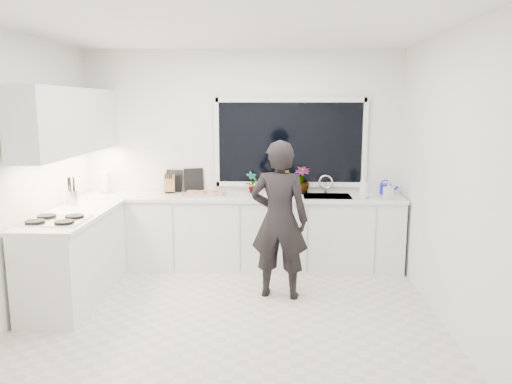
{
  "coord_description": "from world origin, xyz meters",
  "views": [
    {
      "loc": [
        0.44,
        -4.58,
        2.04
      ],
      "look_at": [
        0.22,
        0.4,
        1.15
      ],
      "focal_mm": 35.0,
      "sensor_mm": 36.0,
      "label": 1
    }
  ],
  "objects": [
    {
      "name": "faucet",
      "position": [
        1.05,
        1.65,
        1.03
      ],
      "size": [
        0.03,
        0.03,
        0.22
      ],
      "primitive_type": "cylinder",
      "color": "silver",
      "rests_on": "countertop_back"
    },
    {
      "name": "floor",
      "position": [
        0.0,
        0.0,
        -0.01
      ],
      "size": [
        4.0,
        3.5,
        0.02
      ],
      "primitive_type": "cube",
      "color": "beige",
      "rests_on": "ground"
    },
    {
      "name": "utensil_crock",
      "position": [
        -1.85,
        0.8,
        1.0
      ],
      "size": [
        0.17,
        0.17,
        0.16
      ],
      "primitive_type": "cylinder",
      "rotation": [
        0.0,
        0.0,
        0.34
      ],
      "color": "silver",
      "rests_on": "countertop_left"
    },
    {
      "name": "person",
      "position": [
        0.46,
        0.51,
        0.84
      ],
      "size": [
        0.67,
        0.49,
        1.67
      ],
      "primitive_type": "imported",
      "rotation": [
        0.0,
        0.0,
        2.98
      ],
      "color": "black",
      "rests_on": "floor"
    },
    {
      "name": "picture_frame_small",
      "position": [
        -0.63,
        1.69,
        1.07
      ],
      "size": [
        0.24,
        0.1,
        0.3
      ],
      "primitive_type": "cube",
      "rotation": [
        0.0,
        0.0,
        0.33
      ],
      "color": "black",
      "rests_on": "countertop_back"
    },
    {
      "name": "pizza",
      "position": [
        -0.45,
        1.42,
        0.95
      ],
      "size": [
        0.47,
        0.34,
        0.01
      ],
      "primitive_type": "cube",
      "rotation": [
        0.0,
        0.0,
        0.02
      ],
      "color": "#B42A18",
      "rests_on": "pizza_tray"
    },
    {
      "name": "ceiling",
      "position": [
        0.0,
        0.0,
        2.71
      ],
      "size": [
        4.0,
        3.5,
        0.02
      ],
      "primitive_type": "cube",
      "color": "white",
      "rests_on": "wall_back"
    },
    {
      "name": "paper_towel_roll",
      "position": [
        -1.72,
        1.55,
        1.05
      ],
      "size": [
        0.13,
        0.13,
        0.26
      ],
      "primitive_type": "cylinder",
      "rotation": [
        0.0,
        0.0,
        0.24
      ],
      "color": "white",
      "rests_on": "countertop_back"
    },
    {
      "name": "window",
      "position": [
        0.6,
        1.73,
        1.55
      ],
      "size": [
        1.8,
        0.02,
        1.0
      ],
      "primitive_type": "cube",
      "color": "black",
      "rests_on": "wall_back"
    },
    {
      "name": "herb_plants",
      "position": [
        0.57,
        1.61,
        1.08
      ],
      "size": [
        0.83,
        0.22,
        0.34
      ],
      "color": "#26662D",
      "rests_on": "countertop_back"
    },
    {
      "name": "countertop_left",
      "position": [
        -1.67,
        0.35,
        0.9
      ],
      "size": [
        0.62,
        1.6,
        0.04
      ],
      "primitive_type": "cube",
      "color": "silver",
      "rests_on": "base_cabinets_left"
    },
    {
      "name": "picture_frame_large",
      "position": [
        -0.88,
        1.69,
        1.06
      ],
      "size": [
        0.22,
        0.07,
        0.28
      ],
      "primitive_type": "cube",
      "rotation": [
        0.0,
        0.0,
        -0.25
      ],
      "color": "black",
      "rests_on": "countertop_back"
    },
    {
      "name": "wall_back",
      "position": [
        0.0,
        1.76,
        1.35
      ],
      "size": [
        4.0,
        0.02,
        2.7
      ],
      "primitive_type": "cube",
      "color": "white",
      "rests_on": "ground"
    },
    {
      "name": "wall_right",
      "position": [
        2.01,
        0.0,
        1.35
      ],
      "size": [
        0.02,
        3.5,
        2.7
      ],
      "primitive_type": "cube",
      "color": "white",
      "rests_on": "ground"
    },
    {
      "name": "upper_cabinets",
      "position": [
        -1.79,
        0.7,
        1.85
      ],
      "size": [
        0.34,
        2.1,
        0.7
      ],
      "primitive_type": "cube",
      "color": "white",
      "rests_on": "wall_left"
    },
    {
      "name": "base_cabinets_back",
      "position": [
        0.0,
        1.45,
        0.44
      ],
      "size": [
        3.92,
        0.58,
        0.88
      ],
      "primitive_type": "cube",
      "color": "white",
      "rests_on": "floor"
    },
    {
      "name": "pizza_tray",
      "position": [
        -0.45,
        1.42,
        0.94
      ],
      "size": [
        0.51,
        0.38,
        0.03
      ],
      "primitive_type": "cube",
      "rotation": [
        0.0,
        0.0,
        0.02
      ],
      "color": "#BAB9BE",
      "rests_on": "countertop_back"
    },
    {
      "name": "soap_bottles",
      "position": [
        1.57,
        1.3,
        1.05
      ],
      "size": [
        0.42,
        0.15,
        0.29
      ],
      "color": "#D8BF66",
      "rests_on": "countertop_back"
    },
    {
      "name": "wall_left",
      "position": [
        -2.01,
        0.0,
        1.35
      ],
      "size": [
        0.02,
        3.5,
        2.7
      ],
      "primitive_type": "cube",
      "color": "white",
      "rests_on": "ground"
    },
    {
      "name": "watering_can",
      "position": [
        1.79,
        1.61,
        0.98
      ],
      "size": [
        0.17,
        0.17,
        0.13
      ],
      "primitive_type": "cylinder",
      "rotation": [
        0.0,
        0.0,
        0.22
      ],
      "color": "#151BC6",
      "rests_on": "countertop_back"
    },
    {
      "name": "base_cabinets_left",
      "position": [
        -1.67,
        0.35,
        0.44
      ],
      "size": [
        0.58,
        1.6,
        0.88
      ],
      "primitive_type": "cube",
      "color": "white",
      "rests_on": "floor"
    },
    {
      "name": "knife_block",
      "position": [
        -0.92,
        1.59,
        1.03
      ],
      "size": [
        0.14,
        0.12,
        0.22
      ],
      "primitive_type": "cube",
      "rotation": [
        0.0,
        0.0,
        0.13
      ],
      "color": "#A07F4A",
      "rests_on": "countertop_back"
    },
    {
      "name": "stovetop",
      "position": [
        -1.69,
        -0.0,
        0.94
      ],
      "size": [
        0.56,
        0.48,
        0.03
      ],
      "primitive_type": "cube",
      "color": "black",
      "rests_on": "countertop_left"
    },
    {
      "name": "countertop_back",
      "position": [
        0.0,
        1.44,
        0.9
      ],
      "size": [
        3.94,
        0.62,
        0.04
      ],
      "primitive_type": "cube",
      "color": "silver",
      "rests_on": "base_cabinets_back"
    },
    {
      "name": "sink",
      "position": [
        1.05,
        1.45,
        0.87
      ],
      "size": [
        0.58,
        0.42,
        0.14
      ],
      "primitive_type": "cube",
      "color": "silver",
      "rests_on": "countertop_back"
    }
  ]
}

